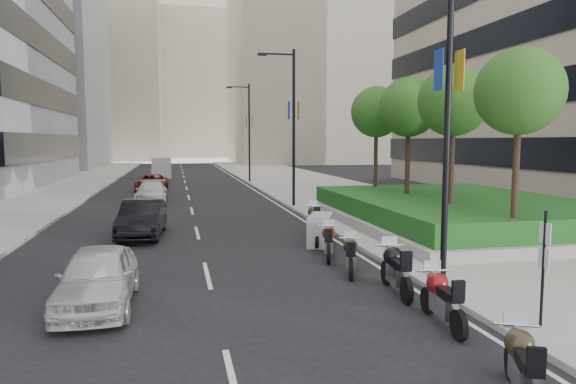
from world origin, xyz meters
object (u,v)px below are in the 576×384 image
object	(u,v)px
car_a	(98,277)
lamp_post_0	(443,92)
motorcycle_0	(522,365)
motorcycle_5	(320,230)
motorcycle_4	(329,242)
car_c	(151,192)
car_d	(152,183)
lamp_post_1	(291,120)
parking_sign	(544,262)
lamp_post_2	(248,128)
delivery_van	(161,168)
motorcycle_1	(442,299)
motorcycle_2	(396,269)
car_b	(142,219)
motorcycle_3	(350,256)
motorcycle_6	(314,219)

from	to	relation	value
car_a	lamp_post_0	bearing A→B (deg)	-4.40
motorcycle_0	motorcycle_5	xyz separation A→B (m)	(0.22, 11.71, 0.03)
motorcycle_4	motorcycle_0	bearing A→B (deg)	-162.73
car_c	car_d	xyz separation A→B (m)	(-0.29, 7.45, -0.01)
lamp_post_1	parking_sign	xyz separation A→B (m)	(0.66, -20.00, -3.61)
lamp_post_2	car_d	size ratio (longest dim) A/B	1.90
car_c	delivery_van	bearing A→B (deg)	90.28
motorcycle_0	motorcycle_4	xyz separation A→B (m)	(-0.10, 9.56, 0.01)
parking_sign	motorcycle_0	world-z (taller)	parking_sign
motorcycle_1	motorcycle_2	size ratio (longest dim) A/B	0.93
lamp_post_0	car_d	world-z (taller)	lamp_post_0
car_a	motorcycle_5	bearing A→B (deg)	39.53
motorcycle_4	lamp_post_1	bearing A→B (deg)	9.50
motorcycle_4	car_a	bearing A→B (deg)	134.88
lamp_post_1	parking_sign	bearing A→B (deg)	-88.12
lamp_post_1	motorcycle_1	size ratio (longest dim) A/B	4.16
lamp_post_2	car_a	bearing A→B (deg)	-103.60
car_b	delivery_van	bearing A→B (deg)	94.27
motorcycle_2	car_b	size ratio (longest dim) A/B	0.52
delivery_van	lamp_post_0	bearing A→B (deg)	-81.23
lamp_post_0	delivery_van	xyz separation A→B (m)	(-7.95, 44.30, -4.06)
lamp_post_2	car_c	xyz separation A→B (m)	(-8.00, -13.54, -4.40)
motorcycle_0	motorcycle_5	world-z (taller)	motorcycle_5
motorcycle_3	car_d	size ratio (longest dim) A/B	0.41
motorcycle_6	car_d	size ratio (longest dim) A/B	0.48
parking_sign	motorcycle_4	distance (m)	7.67
motorcycle_5	lamp_post_2	bearing A→B (deg)	20.13
lamp_post_0	motorcycle_4	distance (m)	6.42
lamp_post_0	motorcycle_2	xyz separation A→B (m)	(-1.07, 0.18, -4.45)
parking_sign	motorcycle_1	world-z (taller)	parking_sign
motorcycle_1	motorcycle_4	xyz separation A→B (m)	(-0.51, 6.45, -0.03)
motorcycle_3	car_a	bearing A→B (deg)	121.28
motorcycle_2	motorcycle_5	bearing A→B (deg)	8.48
parking_sign	motorcycle_6	bearing A→B (deg)	97.27
motorcycle_5	car_b	distance (m)	7.31
motorcycle_0	delivery_van	distance (m)	50.00
motorcycle_2	parking_sign	bearing A→B (deg)	-144.84
motorcycle_0	motorcycle_6	xyz separation A→B (m)	(0.64, 14.08, 0.06)
lamp_post_0	lamp_post_2	bearing A→B (deg)	90.00
motorcycle_1	motorcycle_5	xyz separation A→B (m)	(-0.18, 8.60, -0.01)
motorcycle_5	motorcycle_1	bearing A→B (deg)	-156.10
car_b	car_a	bearing A→B (deg)	-88.89
car_c	motorcycle_3	bearing A→B (deg)	-70.98
motorcycle_2	delivery_van	world-z (taller)	delivery_van
motorcycle_0	car_c	xyz separation A→B (m)	(-6.51, 26.74, 0.13)
lamp_post_1	car_c	xyz separation A→B (m)	(-8.00, 4.46, -4.40)
motorcycle_3	motorcycle_4	xyz separation A→B (m)	(-0.06, 1.99, 0.02)
car_a	delivery_van	world-z (taller)	delivery_van
lamp_post_2	motorcycle_1	xyz separation A→B (m)	(-1.08, -37.17, -4.49)
car_a	car_c	distance (m)	20.79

